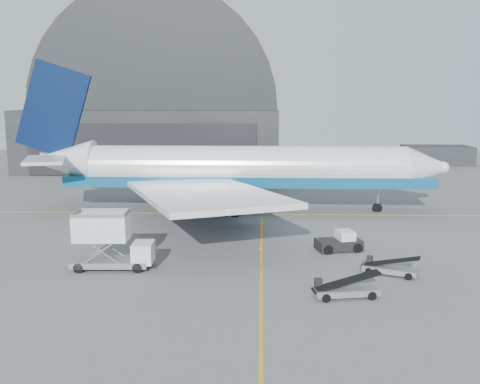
{
  "coord_description": "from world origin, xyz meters",
  "views": [
    {
      "loc": [
        -0.04,
        -45.31,
        14.35
      ],
      "look_at": [
        -2.31,
        10.27,
        4.5
      ],
      "focal_mm": 40.0,
      "sensor_mm": 36.0,
      "label": 1
    }
  ],
  "objects_px": {
    "belt_loader_b": "(389,268)",
    "belt_loader_a": "(345,290)",
    "pushback_tug": "(340,243)",
    "catering_truck": "(109,242)",
    "airliner": "(231,169)"
  },
  "relations": [
    {
      "from": "airliner",
      "to": "belt_loader_a",
      "type": "distance_m",
      "value": 32.02
    },
    {
      "from": "pushback_tug",
      "to": "belt_loader_b",
      "type": "height_order",
      "value": "pushback_tug"
    },
    {
      "from": "pushback_tug",
      "to": "belt_loader_a",
      "type": "relative_size",
      "value": 0.91
    },
    {
      "from": "belt_loader_b",
      "to": "belt_loader_a",
      "type": "bearing_deg",
      "value": -107.7
    },
    {
      "from": "pushback_tug",
      "to": "catering_truck",
      "type": "bearing_deg",
      "value": -176.64
    },
    {
      "from": "airliner",
      "to": "belt_loader_b",
      "type": "distance_m",
      "value": 29.1
    },
    {
      "from": "airliner",
      "to": "pushback_tug",
      "type": "height_order",
      "value": "airliner"
    },
    {
      "from": "catering_truck",
      "to": "pushback_tug",
      "type": "height_order",
      "value": "catering_truck"
    },
    {
      "from": "catering_truck",
      "to": "pushback_tug",
      "type": "relative_size",
      "value": 1.49
    },
    {
      "from": "belt_loader_b",
      "to": "pushback_tug",
      "type": "bearing_deg",
      "value": 135.78
    },
    {
      "from": "pushback_tug",
      "to": "belt_loader_b",
      "type": "relative_size",
      "value": 0.99
    },
    {
      "from": "airliner",
      "to": "catering_truck",
      "type": "height_order",
      "value": "airliner"
    },
    {
      "from": "airliner",
      "to": "catering_truck",
      "type": "xyz_separation_m",
      "value": [
        -8.84,
        -24.15,
        -3.03
      ]
    },
    {
      "from": "catering_truck",
      "to": "belt_loader_b",
      "type": "relative_size",
      "value": 1.48
    },
    {
      "from": "catering_truck",
      "to": "belt_loader_a",
      "type": "distance_m",
      "value": 19.89
    }
  ]
}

